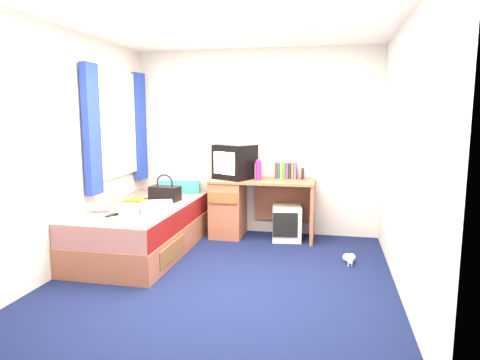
% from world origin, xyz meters
% --- Properties ---
extents(ground, '(3.40, 3.40, 0.00)m').
position_xyz_m(ground, '(0.00, 0.00, 0.00)').
color(ground, '#0C1438').
rests_on(ground, ground).
extents(room_shell, '(3.40, 3.40, 3.40)m').
position_xyz_m(room_shell, '(0.00, 0.00, 1.45)').
color(room_shell, white).
rests_on(room_shell, ground).
extents(bed, '(1.01, 2.00, 0.54)m').
position_xyz_m(bed, '(-1.10, 0.59, 0.27)').
color(bed, '#AB6547').
rests_on(bed, ground).
extents(pillow, '(0.64, 0.49, 0.12)m').
position_xyz_m(pillow, '(-1.00, 1.48, 0.60)').
color(pillow, '#1958A5').
rests_on(pillow, bed).
extents(desk, '(1.30, 0.55, 0.75)m').
position_xyz_m(desk, '(-0.13, 1.44, 0.41)').
color(desk, '#AB6547').
rests_on(desk, ground).
extents(storage_cube, '(0.40, 0.40, 0.44)m').
position_xyz_m(storage_cube, '(0.46, 1.38, 0.22)').
color(storage_cube, silver).
rests_on(storage_cube, ground).
extents(crt_tv, '(0.57, 0.56, 0.44)m').
position_xyz_m(crt_tv, '(-0.22, 1.44, 0.97)').
color(crt_tv, black).
rests_on(crt_tv, desk).
extents(vcr, '(0.53, 0.50, 0.08)m').
position_xyz_m(vcr, '(-0.22, 1.44, 1.23)').
color(vcr, silver).
rests_on(vcr, crt_tv).
extents(book_row, '(0.27, 0.13, 0.20)m').
position_xyz_m(book_row, '(0.42, 1.60, 0.85)').
color(book_row, maroon).
rests_on(book_row, desk).
extents(picture_frame, '(0.03, 0.12, 0.14)m').
position_xyz_m(picture_frame, '(0.63, 1.60, 0.82)').
color(picture_frame, black).
rests_on(picture_frame, desk).
extents(pink_water_bottle, '(0.08, 0.08, 0.23)m').
position_xyz_m(pink_water_bottle, '(0.10, 1.38, 0.87)').
color(pink_water_bottle, '#E6208A').
rests_on(pink_water_bottle, desk).
extents(aerosol_can, '(0.07, 0.07, 0.20)m').
position_xyz_m(aerosol_can, '(0.07, 1.43, 0.85)').
color(aerosol_can, silver).
rests_on(aerosol_can, desk).
extents(handbag, '(0.36, 0.23, 0.32)m').
position_xyz_m(handbag, '(-0.95, 0.89, 0.63)').
color(handbag, black).
rests_on(handbag, bed).
extents(towel, '(0.40, 0.38, 0.11)m').
position_xyz_m(towel, '(-0.81, 0.30, 0.59)').
color(towel, silver).
rests_on(towel, bed).
extents(magazine, '(0.23, 0.29, 0.01)m').
position_xyz_m(magazine, '(-1.30, 0.84, 0.55)').
color(magazine, yellow).
rests_on(magazine, bed).
extents(water_bottle, '(0.21, 0.15, 0.07)m').
position_xyz_m(water_bottle, '(-1.39, 0.18, 0.58)').
color(water_bottle, silver).
rests_on(water_bottle, bed).
extents(colour_swatch_fan, '(0.23, 0.08, 0.01)m').
position_xyz_m(colour_swatch_fan, '(-1.15, -0.05, 0.55)').
color(colour_swatch_fan, gold).
rests_on(colour_swatch_fan, bed).
extents(remote_control, '(0.07, 0.17, 0.02)m').
position_xyz_m(remote_control, '(-1.18, 0.01, 0.55)').
color(remote_control, black).
rests_on(remote_control, bed).
extents(window_assembly, '(0.11, 1.42, 1.40)m').
position_xyz_m(window_assembly, '(-1.55, 0.90, 1.42)').
color(window_assembly, silver).
rests_on(window_assembly, room_shell).
extents(white_heels, '(0.14, 0.24, 0.09)m').
position_xyz_m(white_heels, '(1.21, 0.62, 0.04)').
color(white_heels, white).
rests_on(white_heels, ground).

